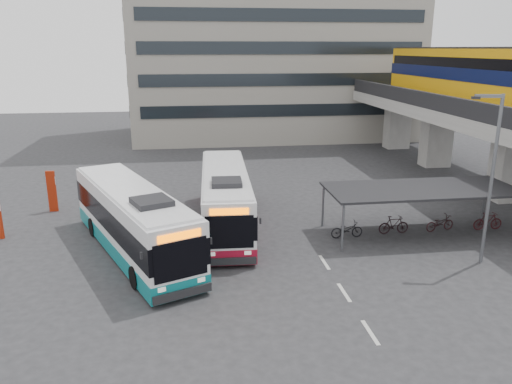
{
  "coord_description": "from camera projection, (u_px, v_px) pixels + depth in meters",
  "views": [
    {
      "loc": [
        -3.6,
        -20.72,
        9.6
      ],
      "look_at": [
        0.02,
        5.29,
        2.0
      ],
      "focal_mm": 35.0,
      "sensor_mm": 36.0,
      "label": 1
    }
  ],
  "objects": [
    {
      "name": "road_markings",
      "position": [
        344.0,
        292.0,
        20.34
      ],
      "size": [
        0.15,
        7.6,
        0.01
      ],
      "color": "beige",
      "rests_on": "ground"
    },
    {
      "name": "pedestrian",
      "position": [
        122.0,
        222.0,
        25.96
      ],
      "size": [
        0.56,
        0.72,
        1.74
      ],
      "primitive_type": "imported",
      "rotation": [
        0.0,
        0.0,
        1.33
      ],
      "color": "black",
      "rests_on": "ground"
    },
    {
      "name": "office_block",
      "position": [
        271.0,
        20.0,
        54.43
      ],
      "size": [
        30.0,
        15.0,
        25.0
      ],
      "primitive_type": "cube",
      "color": "gray",
      "rests_on": "ground"
    },
    {
      "name": "viaduct",
      "position": [
        472.0,
        96.0,
        36.22
      ],
      "size": [
        8.0,
        32.0,
        9.68
      ],
      "color": "gray",
      "rests_on": "ground"
    },
    {
      "name": "sign_totem_north",
      "position": [
        52.0,
        191.0,
        30.13
      ],
      "size": [
        0.55,
        0.18,
        2.52
      ],
      "rotation": [
        0.0,
        0.0,
        -0.03
      ],
      "color": "#961F09",
      "rests_on": "ground"
    },
    {
      "name": "lamp_post",
      "position": [
        491.0,
        170.0,
        21.98
      ],
      "size": [
        1.35,
        0.42,
        7.74
      ],
      "rotation": [
        0.0,
        0.0,
        -0.2
      ],
      "color": "#595B60",
      "rests_on": "ground"
    },
    {
      "name": "bus_teal",
      "position": [
        133.0,
        221.0,
        23.92
      ],
      "size": [
        6.99,
        11.83,
        3.49
      ],
      "rotation": [
        0.0,
        0.0,
        0.4
      ],
      "color": "white",
      "rests_on": "ground"
    },
    {
      "name": "bike_shelter",
      "position": [
        420.0,
        204.0,
        26.38
      ],
      "size": [
        10.0,
        4.0,
        2.54
      ],
      "color": "#595B60",
      "rests_on": "ground"
    },
    {
      "name": "ground",
      "position": [
        271.0,
        266.0,
        22.86
      ],
      "size": [
        120.0,
        120.0,
        0.0
      ],
      "primitive_type": "plane",
      "color": "#28282B",
      "rests_on": "ground"
    },
    {
      "name": "bus_main",
      "position": [
        225.0,
        199.0,
        27.56
      ],
      "size": [
        3.03,
        11.65,
        3.41
      ],
      "rotation": [
        0.0,
        0.0,
        -0.05
      ],
      "color": "white",
      "rests_on": "ground"
    }
  ]
}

